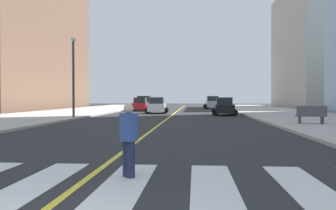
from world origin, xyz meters
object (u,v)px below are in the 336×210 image
Objects in this scene: car_gray_nearest at (145,103)px; park_bench at (311,115)px; car_black_fourth at (224,107)px; pedestrian_crossing at (129,137)px; car_white_fifth at (157,106)px; car_silver_second at (212,103)px; car_red_third at (140,105)px; street_lamp at (73,69)px.

park_bench is (14.83, -29.74, -0.28)m from car_gray_nearest.
car_gray_nearest is at bearing -54.83° from car_black_fourth.
pedestrian_crossing is at bearing -80.75° from car_gray_nearest.
park_bench is 1.13× the size of pedestrian_crossing.
car_gray_nearest is 2.54× the size of park_bench.
car_black_fourth is 0.99× the size of car_white_fifth.
car_silver_second is 1.12× the size of car_white_fifth.
car_white_fifth reaches higher than car_red_third.
car_white_fifth is at bearing -68.81° from car_red_third.
car_black_fourth reaches higher than car_red_third.
car_black_fourth is (10.55, -16.26, -0.12)m from car_gray_nearest.
car_white_fifth is 20.77m from park_bench.
car_silver_second is at bearing 65.32° from street_lamp.
car_silver_second is 2.54× the size of park_bench.
car_gray_nearest is 2.86× the size of pedestrian_crossing.
car_gray_nearest is 1.12× the size of car_white_fifth.
car_white_fifth is 32.31m from pedestrian_crossing.
car_gray_nearest is at bearing -33.71° from pedestrian_crossing.
car_silver_second is 1.14× the size of car_black_fourth.
car_white_fifth is 0.61× the size of street_lamp.
car_white_fifth is at bearing 39.57° from park_bench.
car_silver_second reaches higher than car_white_fifth.
car_gray_nearest is at bearing 32.14° from park_bench.
car_gray_nearest reaches higher than car_black_fourth.
car_gray_nearest is 12.92m from car_white_fifth.
car_white_fifth is (-7.32, 3.75, 0.01)m from car_black_fourth.
car_red_third is at bearing -44.30° from car_black_fourth.
car_gray_nearest is at bearing 83.09° from street_lamp.
car_silver_second is 19.59m from car_white_fifth.
pedestrian_crossing is (2.86, -32.19, 0.04)m from car_white_fifth.
car_black_fourth is at bearing 88.50° from car_silver_second.
street_lamp is (-8.89, 21.62, 3.31)m from pedestrian_crossing.
car_gray_nearest is at bearing 102.37° from car_white_fifth.
pedestrian_crossing is at bearing 155.36° from park_bench.
car_red_third is 28.42m from park_bench.
car_gray_nearest is 33.23m from park_bench.
car_gray_nearest reaches higher than car_white_fifth.
car_white_fifth reaches higher than pedestrian_crossing.
car_red_third reaches higher than park_bench.
car_gray_nearest reaches higher than park_bench.
car_silver_second reaches higher than car_red_third.
park_bench is at bearing -60.82° from car_red_third.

